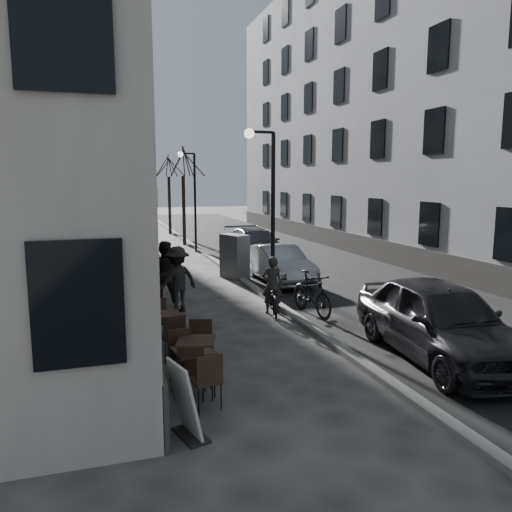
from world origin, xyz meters
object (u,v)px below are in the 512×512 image
streetlamp_near (267,199)px  bicycle (272,296)px  car_mid (279,264)px  car_near (440,320)px  sign_board (186,407)px  pedestrian_far (137,263)px  moped (312,293)px  bistro_set_b (196,357)px  pedestrian_near (164,272)px  car_far (255,245)px  tree_far (169,165)px  utility_cabinet (235,256)px  bistro_set_c (165,328)px  streetlamp_far (192,190)px  tree_near (183,162)px  bistro_set_a (194,367)px  pedestrian_mid (177,279)px

streetlamp_near → bicycle: bearing=-93.1°
car_mid → car_near: bearing=-88.9°
sign_board → pedestrian_far: bearing=73.9°
moped → bistro_set_b: bearing=-144.0°
pedestrian_near → car_far: (5.02, 6.79, -0.21)m
tree_far → pedestrian_far: 17.32m
bicycle → utility_cabinet: bearing=-80.8°
bistro_set_b → car_mid: car_mid is taller
bistro_set_c → pedestrian_near: (0.55, 4.45, 0.43)m
streetlamp_near → streetlamp_far: (0.00, 12.00, 0.00)m
pedestrian_far → car_far: pedestrian_far is taller
tree_near → pedestrian_near: (-2.80, -13.31, -3.72)m
streetlamp_far → pedestrian_far: bearing=-113.9°
bistro_set_c → sign_board: sign_board is taller
utility_cabinet → tree_far: bearing=68.1°
bistro_set_a → pedestrian_mid: pedestrian_mid is taller
utility_cabinet → car_near: 9.75m
bistro_set_c → tree_far: bearing=75.4°
bistro_set_a → pedestrian_far: bearing=82.5°
streetlamp_far → car_far: streetlamp_far is taller
car_near → tree_far: bearing=99.6°
bicycle → car_mid: (1.67, 3.97, 0.17)m
car_near → moped: (-1.18, 3.93, -0.23)m
tree_near → moped: bearing=-86.8°
streetlamp_near → utility_cabinet: (0.27, 4.63, -2.33)m
pedestrian_near → car_near: size_ratio=0.39×
tree_far → pedestrian_far: bearing=-101.7°
sign_board → car_mid: car_mid is taller
tree_far → bistro_set_b: size_ratio=3.33×
car_mid → moped: size_ratio=2.02×
streetlamp_far → pedestrian_mid: size_ratio=2.72×
bistro_set_a → pedestrian_near: bearing=78.0°
streetlamp_far → utility_cabinet: 7.73m
bistro_set_c → utility_cabinet: utility_cabinet is taller
pedestrian_mid → car_near: 7.07m
bistro_set_b → bistro_set_c: 1.97m
pedestrian_mid → utility_cabinet: bearing=-148.2°
streetlamp_near → tree_near: tree_near is taller
car_mid → moped: 4.52m
bicycle → car_near: car_near is taller
pedestrian_far → tree_far: bearing=57.3°
car_mid → bistro_set_c: bearing=-130.6°
car_mid → tree_far: bearing=92.9°
utility_cabinet → pedestrian_near: pedestrian_near is taller
tree_near → bicycle: tree_near is taller
bicycle → streetlamp_near: bearing=-80.5°
tree_far → bistro_set_c: 24.35m
pedestrian_far → sign_board: bearing=-111.7°
utility_cabinet → car_far: size_ratio=0.33×
pedestrian_mid → car_near: size_ratio=0.39×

